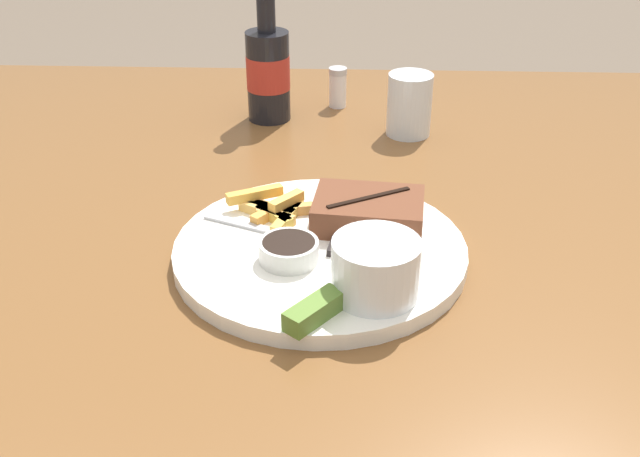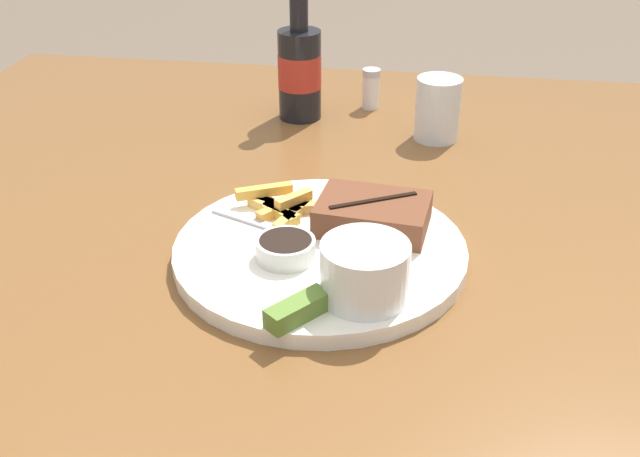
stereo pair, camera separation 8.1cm
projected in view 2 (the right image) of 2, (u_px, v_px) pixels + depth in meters
The scene contains 12 objects.
dining_table at pixel (320, 304), 0.86m from camera, with size 1.37×1.33×0.72m.
dinner_plate at pixel (320, 251), 0.82m from camera, with size 0.32×0.32×0.02m.
steak_portion at pixel (373, 214), 0.85m from camera, with size 0.13×0.10×0.04m.
fries_pile at pixel (281, 207), 0.88m from camera, with size 0.10×0.09×0.02m.
coleslaw_cup at pixel (365, 268), 0.72m from camera, with size 0.09×0.09×0.06m.
dipping_sauce_cup at pixel (286, 248), 0.79m from camera, with size 0.06×0.06×0.02m.
pickle_spear at pixel (300, 310), 0.70m from camera, with size 0.06×0.07×0.02m.
fork_utensil at pixel (256, 223), 0.86m from camera, with size 0.13×0.06×0.00m.
knife_utensil at pixel (348, 227), 0.85m from camera, with size 0.04×0.17×0.01m.
beer_bottle at pixel (300, 69), 1.16m from camera, with size 0.07×0.07×0.22m.
drinking_glass at pixel (438, 109), 1.10m from camera, with size 0.07×0.07×0.09m.
salt_shaker at pixel (371, 88), 1.21m from camera, with size 0.03×0.03×0.07m.
Camera 2 is at (0.11, -0.69, 1.17)m, focal length 42.00 mm.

